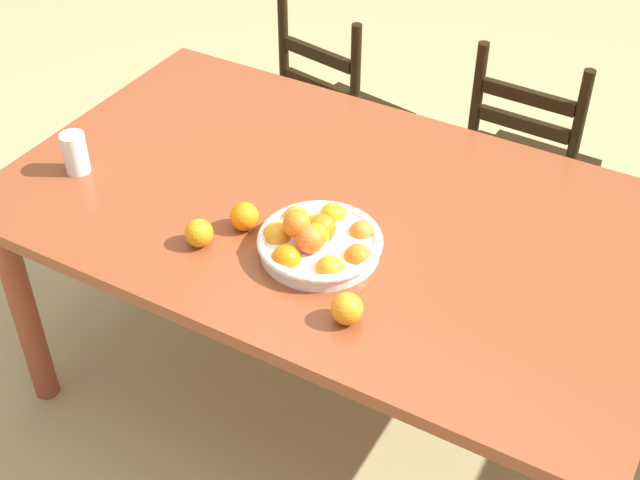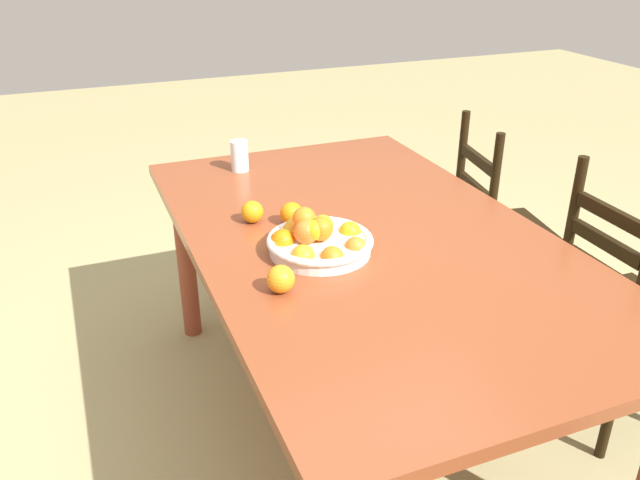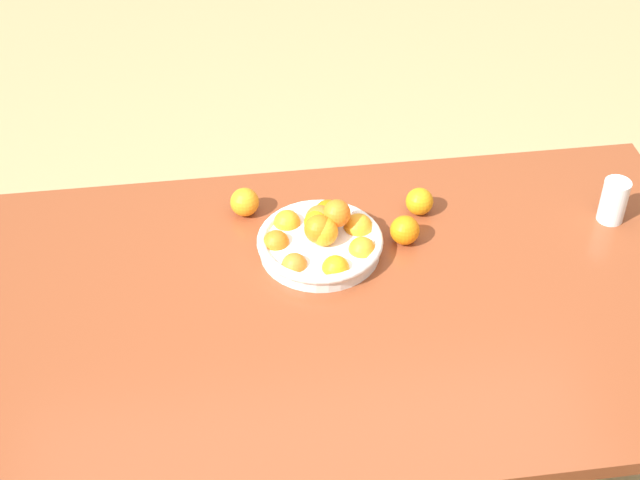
# 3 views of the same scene
# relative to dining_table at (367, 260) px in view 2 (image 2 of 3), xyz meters

# --- Properties ---
(ground_plane) EXTENTS (12.00, 12.00, 0.00)m
(ground_plane) POSITION_rel_dining_table_xyz_m (0.00, 0.00, -0.68)
(ground_plane) COLOR tan
(dining_table) EXTENTS (1.84, 1.09, 0.77)m
(dining_table) POSITION_rel_dining_table_xyz_m (0.00, 0.00, 0.00)
(dining_table) COLOR brown
(dining_table) RESTS_ON ground
(chair_near_window) EXTENTS (0.45, 0.45, 0.93)m
(chair_near_window) POSITION_rel_dining_table_xyz_m (-0.46, 0.86, -0.25)
(chair_near_window) COLOR black
(chair_near_window) RESTS_ON ground
(chair_by_cabinet) EXTENTS (0.40, 0.40, 0.98)m
(chair_by_cabinet) POSITION_rel_dining_table_xyz_m (0.29, 0.83, -0.22)
(chair_by_cabinet) COLOR black
(chair_by_cabinet) RESTS_ON ground
(fruit_bowl) EXTENTS (0.32, 0.32, 0.13)m
(fruit_bowl) POSITION_rel_dining_table_xyz_m (0.05, -0.19, 0.13)
(fruit_bowl) COLOR silver
(fruit_bowl) RESTS_ON dining_table
(orange_loose_0) EXTENTS (0.08, 0.08, 0.08)m
(orange_loose_0) POSITION_rel_dining_table_xyz_m (-0.16, -0.20, 0.13)
(orange_loose_0) COLOR orange
(orange_loose_0) RESTS_ON dining_table
(orange_loose_1) EXTENTS (0.08, 0.08, 0.08)m
(orange_loose_1) POSITION_rel_dining_table_xyz_m (0.23, -0.37, 0.13)
(orange_loose_1) COLOR orange
(orange_loose_1) RESTS_ON dining_table
(orange_loose_2) EXTENTS (0.07, 0.07, 0.07)m
(orange_loose_2) POSITION_rel_dining_table_xyz_m (-0.23, -0.31, 0.13)
(orange_loose_2) COLOR orange
(orange_loose_2) RESTS_ON dining_table
(drinking_glass) EXTENTS (0.07, 0.07, 0.12)m
(drinking_glass) POSITION_rel_dining_table_xyz_m (-0.72, -0.21, 0.15)
(drinking_glass) COLOR silver
(drinking_glass) RESTS_ON dining_table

